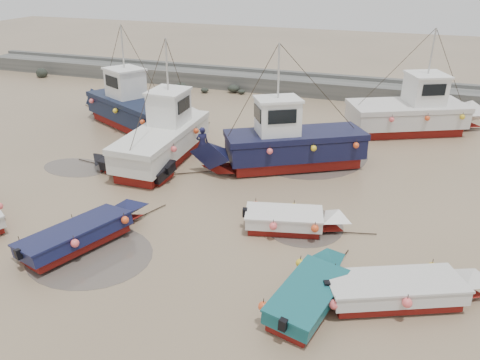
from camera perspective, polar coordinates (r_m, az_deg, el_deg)
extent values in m
plane|color=#927B5D|center=(19.02, -7.77, -5.89)|extent=(120.00, 120.00, 0.00)
cube|color=#5F5F5B|center=(38.27, 7.30, 11.29)|extent=(60.00, 2.20, 1.20)
cube|color=#5F5F5B|center=(39.25, 7.76, 12.71)|extent=(60.00, 0.60, 0.25)
ellipsoid|color=black|center=(34.78, 14.47, 8.73)|extent=(0.84, 0.86, 0.51)
ellipsoid|color=black|center=(36.14, 19.03, 8.85)|extent=(0.98, 1.07, 0.72)
ellipsoid|color=black|center=(38.27, -0.80, 11.09)|extent=(0.99, 0.80, 0.58)
ellipsoid|color=black|center=(35.69, 26.00, 7.20)|extent=(0.54, 0.46, 0.30)
ellipsoid|color=black|center=(47.17, -23.17, 11.70)|extent=(0.65, 0.64, 0.43)
ellipsoid|color=black|center=(35.66, 22.00, 7.96)|extent=(0.61, 0.47, 0.46)
ellipsoid|color=black|center=(37.88, 0.20, 10.74)|extent=(0.61, 0.53, 0.32)
ellipsoid|color=black|center=(36.35, 24.04, 7.94)|extent=(0.67, 0.55, 0.43)
ellipsoid|color=black|center=(38.85, -7.18, 11.17)|extent=(1.09, 0.88, 0.72)
ellipsoid|color=black|center=(38.36, -4.34, 10.88)|extent=(0.65, 0.60, 0.37)
ellipsoid|color=black|center=(35.07, 21.67, 7.90)|extent=(0.88, 0.64, 0.62)
ellipsoid|color=black|center=(36.30, 4.97, 10.01)|extent=(0.64, 0.62, 0.48)
ellipsoid|color=black|center=(47.18, -23.01, 11.93)|extent=(1.10, 0.87, 0.86)
ellipsoid|color=black|center=(36.05, 19.06, 8.56)|extent=(0.55, 0.45, 0.29)
cylinder|color=#504740|center=(18.17, -17.85, -8.63)|extent=(4.71, 4.71, 0.01)
cylinder|color=#504740|center=(19.21, 7.77, -5.53)|extent=(3.19, 3.19, 0.01)
cylinder|color=#504740|center=(25.69, -19.45, 1.45)|extent=(3.52, 3.52, 0.01)
cylinder|color=#504740|center=(26.50, 8.13, 3.44)|extent=(6.72, 6.72, 0.01)
sphere|color=#E04E21|center=(21.40, -27.14, -3.02)|extent=(0.30, 0.30, 0.30)
cube|color=maroon|center=(18.66, -19.20, -7.35)|extent=(2.77, 4.02, 0.30)
cube|color=#121538|center=(18.47, -19.37, -6.37)|extent=(3.12, 4.37, 0.45)
pyramid|color=#121538|center=(19.29, -13.64, -2.62)|extent=(1.91, 1.31, 0.90)
cube|color=brown|center=(18.39, -19.44, -5.93)|extent=(2.55, 3.65, 0.10)
cube|color=#121538|center=(18.34, -19.48, -5.69)|extent=(3.21, 4.48, 0.07)
cube|color=black|center=(17.67, -25.25, -8.35)|extent=(0.27, 0.25, 0.35)
cylinder|color=black|center=(20.21, -11.21, -4.05)|extent=(0.77, 1.87, 0.04)
sphere|color=#E04E21|center=(18.67, -25.18, -6.72)|extent=(0.30, 0.30, 0.30)
sphere|color=#E04E21|center=(17.44, -19.19, -7.94)|extent=(0.30, 0.30, 0.30)
sphere|color=#E04E21|center=(19.41, -19.61, -4.43)|extent=(0.30, 0.30, 0.30)
sphere|color=#E04E21|center=(18.35, -13.56, -5.38)|extent=(0.30, 0.30, 0.30)
cube|color=maroon|center=(14.99, 8.02, -14.99)|extent=(1.82, 3.13, 0.30)
cube|color=#125157|center=(14.75, 8.11, -13.88)|extent=(2.08, 3.39, 0.45)
pyramid|color=#125157|center=(15.94, 11.10, -8.77)|extent=(1.56, 1.00, 0.90)
cube|color=brown|center=(14.65, 8.15, -13.38)|extent=(1.69, 2.83, 0.10)
cube|color=#125157|center=(14.59, 8.17, -13.10)|extent=(2.15, 3.47, 0.07)
cube|color=black|center=(13.49, 5.13, -17.16)|extent=(0.25, 0.22, 0.35)
cylinder|color=black|center=(17.14, 11.90, -10.00)|extent=(0.47, 1.96, 0.04)
sphere|color=#E04E21|center=(14.08, 2.72, -15.28)|extent=(0.30, 0.30, 0.30)
sphere|color=#E04E21|center=(14.47, 11.26, -14.55)|extent=(0.30, 0.30, 0.30)
sphere|color=#E04E21|center=(15.87, 7.23, -10.15)|extent=(0.30, 0.30, 0.30)
cube|color=maroon|center=(15.86, 18.17, -13.60)|extent=(4.06, 2.81, 0.30)
cube|color=beige|center=(15.64, 18.36, -12.52)|extent=(4.42, 3.15, 0.45)
pyramid|color=beige|center=(16.43, 26.48, -10.17)|extent=(1.31, 1.76, 0.90)
cube|color=brown|center=(15.54, 18.44, -12.04)|extent=(3.69, 2.59, 0.10)
cube|color=beige|center=(15.49, 18.49, -11.77)|extent=(4.53, 3.25, 0.07)
cube|color=black|center=(14.88, 10.57, -12.85)|extent=(0.25, 0.27, 0.35)
sphere|color=#E04E21|center=(15.75, 11.56, -10.83)|extent=(0.30, 0.30, 0.30)
sphere|color=#E04E21|center=(14.93, 19.73, -14.31)|extent=(0.30, 0.30, 0.30)
sphere|color=#E04E21|center=(16.90, 22.46, -9.69)|extent=(0.30, 0.30, 0.30)
cube|color=maroon|center=(23.85, -12.22, 0.92)|extent=(3.57, 1.74, 0.30)
cube|color=black|center=(23.70, -12.31, 1.74)|extent=(3.85, 1.99, 0.45)
pyramid|color=black|center=(24.93, -16.28, 3.61)|extent=(0.93, 1.54, 0.90)
cube|color=brown|center=(23.64, -12.34, 2.11)|extent=(3.23, 1.62, 0.10)
cube|color=black|center=(23.60, -12.36, 2.31)|extent=(3.94, 2.06, 0.07)
cube|color=black|center=(22.51, -8.58, 1.24)|extent=(0.21, 0.24, 0.35)
cylinder|color=black|center=(25.89, -17.49, 1.99)|extent=(1.98, 0.34, 0.04)
sphere|color=#E04E21|center=(22.20, -10.81, 0.51)|extent=(0.30, 0.30, 0.30)
sphere|color=#E04E21|center=(23.74, -9.41, 2.31)|extent=(0.30, 0.30, 0.30)
sphere|color=#E04E21|center=(22.90, -13.10, 1.09)|extent=(0.30, 0.30, 0.30)
sphere|color=#E04E21|center=(24.42, -11.60, 2.80)|extent=(0.30, 0.30, 0.30)
sphere|color=#E04E21|center=(23.65, -15.26, 1.63)|extent=(0.30, 0.30, 0.30)
sphere|color=#E04E21|center=(25.15, -13.68, 3.26)|extent=(0.30, 0.30, 0.30)
cube|color=maroon|center=(18.75, 5.32, -5.70)|extent=(2.94, 1.76, 0.30)
cube|color=silver|center=(18.56, 5.37, -4.71)|extent=(3.19, 2.01, 0.45)
pyramid|color=silver|center=(18.44, 11.12, -3.73)|extent=(1.01, 1.49, 0.90)
cube|color=brown|center=(18.48, 5.39, -4.27)|extent=(2.67, 1.63, 0.10)
cube|color=silver|center=(18.44, 5.40, -4.03)|extent=(3.27, 2.08, 0.07)
cube|color=black|center=(18.54, 0.61, -4.01)|extent=(0.23, 0.26, 0.35)
cylinder|color=black|center=(19.01, 13.35, -6.31)|extent=(1.95, 0.50, 0.04)
sphere|color=#E04E21|center=(19.24, 1.93, -3.09)|extent=(0.30, 0.30, 0.30)
sphere|color=#E04E21|center=(17.82, 4.07, -5.64)|extent=(0.30, 0.30, 0.30)
sphere|color=#E04E21|center=(19.21, 6.60, -3.30)|extent=(0.30, 0.30, 0.30)
sphere|color=#E04E21|center=(17.86, 9.12, -5.86)|extent=(0.30, 0.30, 0.30)
cube|color=maroon|center=(30.63, -12.45, 6.68)|extent=(7.25, 5.16, 0.55)
cube|color=black|center=(30.41, -12.58, 8.01)|extent=(7.89, 5.74, 0.95)
pyramid|color=black|center=(33.86, -16.64, 10.56)|extent=(2.47, 3.01, 1.40)
cube|color=brown|center=(30.26, -12.67, 8.94)|extent=(7.69, 5.57, 0.08)
cube|color=black|center=(30.23, -12.70, 9.20)|extent=(8.06, 5.87, 0.30)
cube|color=white|center=(30.84, -13.90, 11.26)|extent=(2.62, 2.56, 1.70)
cube|color=white|center=(30.64, -14.08, 12.91)|extent=(2.83, 2.76, 0.12)
cube|color=black|center=(31.65, -14.92, 11.98)|extent=(0.76, 1.43, 0.68)
cylinder|color=#B7B7B2|center=(30.39, -14.36, 15.41)|extent=(0.10, 0.10, 2.60)
cylinder|color=black|center=(35.30, -17.20, 8.20)|extent=(2.70, 1.40, 0.05)
sphere|color=#F3595B|center=(27.15, -11.86, 6.78)|extent=(0.30, 0.30, 0.30)
sphere|color=#F3595B|center=(29.85, -8.74, 8.72)|extent=(0.30, 0.30, 0.30)
sphere|color=#F3595B|center=(29.63, -15.02, 8.02)|extent=(0.30, 0.30, 0.30)
sphere|color=#F3595B|center=(32.26, -11.88, 9.73)|extent=(0.30, 0.30, 0.30)
sphere|color=#F3595B|center=(32.19, -17.70, 9.04)|extent=(0.30, 0.30, 0.30)
cube|color=maroon|center=(25.20, -9.31, 2.83)|extent=(2.20, 6.59, 0.55)
cube|color=silver|center=(24.92, -9.43, 4.42)|extent=(2.58, 7.08, 0.95)
pyramid|color=silver|center=(28.16, -5.80, 8.60)|extent=(2.44, 1.48, 1.40)
cube|color=brown|center=(24.75, -9.51, 5.54)|extent=(2.48, 6.91, 0.08)
cube|color=silver|center=(24.70, -9.54, 5.84)|extent=(2.63, 7.24, 0.30)
cube|color=white|center=(25.21, -8.71, 8.63)|extent=(1.73, 2.04, 1.70)
cube|color=white|center=(24.97, -8.85, 10.62)|extent=(1.87, 2.20, 0.12)
cube|color=black|center=(26.02, -7.75, 9.80)|extent=(1.43, 0.09, 0.68)
cylinder|color=#B7B7B2|center=(24.66, -9.06, 13.68)|extent=(0.10, 0.10, 2.60)
cylinder|color=black|center=(29.66, -4.79, 6.08)|extent=(0.12, 3.00, 0.05)
sphere|color=#F3595B|center=(23.21, -15.49, 3.16)|extent=(0.30, 0.30, 0.30)
sphere|color=#F3595B|center=(23.07, -8.11, 3.72)|extent=(0.30, 0.30, 0.30)
sphere|color=#F3595B|center=(25.41, -12.16, 5.46)|extent=(0.30, 0.30, 0.30)
sphere|color=#F3595B|center=(25.44, -5.40, 5.95)|extent=(0.30, 0.30, 0.30)
sphere|color=#F3595B|center=(27.72, -9.34, 7.37)|extent=(0.30, 0.30, 0.30)
cube|color=maroon|center=(24.43, 6.60, 2.27)|extent=(6.61, 5.02, 0.55)
cube|color=black|center=(24.15, 6.69, 3.91)|extent=(7.20, 5.57, 0.95)
pyramid|color=black|center=(23.10, -2.77, 4.90)|extent=(2.47, 2.87, 1.40)
cube|color=brown|center=(23.97, 6.75, 5.05)|extent=(7.01, 5.41, 0.08)
cube|color=black|center=(23.92, 6.77, 5.37)|extent=(7.36, 5.69, 0.30)
cube|color=white|center=(23.36, 4.67, 7.48)|extent=(2.60, 2.51, 1.70)
cube|color=white|center=(23.09, 4.75, 9.63)|extent=(2.81, 2.71, 0.12)
cube|color=black|center=(23.05, 2.21, 7.97)|extent=(0.78, 1.31, 0.68)
cylinder|color=#B7B7B2|center=(22.76, 4.87, 12.93)|extent=(0.10, 0.10, 2.60)
cylinder|color=black|center=(23.64, -5.38, 0.86)|extent=(2.63, 1.53, 0.05)
sphere|color=#F3595B|center=(23.77, 14.01, 3.86)|extent=(0.30, 0.30, 0.30)
sphere|color=#F3595B|center=(25.74, 9.39, 5.95)|extent=(0.30, 0.30, 0.30)
sphere|color=#F3595B|center=(22.98, 9.00, 3.57)|extent=(0.30, 0.30, 0.30)
sphere|color=#F3595B|center=(25.11, 4.65, 5.72)|extent=(0.30, 0.30, 0.30)
sphere|color=#F3595B|center=(22.38, 3.69, 3.24)|extent=(0.30, 0.30, 0.30)
sphere|color=#F3595B|center=(24.66, -0.29, 5.43)|extent=(0.30, 0.30, 0.30)
cube|color=maroon|center=(30.93, 19.37, 6.00)|extent=(6.76, 4.95, 0.55)
cube|color=beige|center=(30.71, 19.58, 7.32)|extent=(7.36, 5.54, 0.95)
pyramid|color=beige|center=(32.42, 26.13, 8.39)|extent=(2.53, 3.19, 1.40)
cube|color=brown|center=(30.56, 19.72, 8.23)|extent=(7.17, 5.37, 0.08)
cube|color=beige|center=(30.52, 19.75, 8.48)|extent=(7.53, 5.66, 0.30)
cube|color=white|center=(30.70, 21.60, 10.17)|extent=(2.67, 2.67, 1.70)
cube|color=white|center=(30.50, 21.88, 11.81)|extent=(2.89, 2.89, 0.12)
cube|color=black|center=(31.12, 23.37, 10.56)|extent=(0.79, 1.55, 0.68)
cylinder|color=#B7B7B2|center=(30.25, 22.31, 14.30)|extent=(0.10, 0.10, 2.60)
cylinder|color=black|center=(33.48, 27.20, 5.58)|extent=(2.72, 1.36, 0.05)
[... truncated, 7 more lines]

